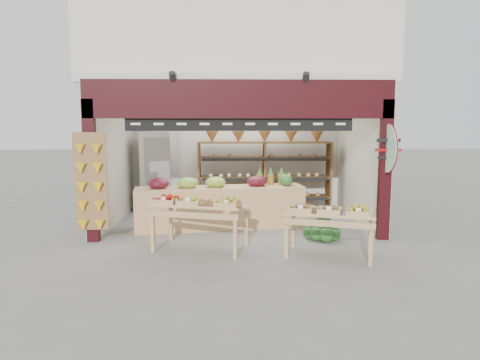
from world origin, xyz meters
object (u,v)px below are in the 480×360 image
refrigerator (160,172)px  display_table_left (195,205)px  back_shelving (264,163)px  watermelon_pile (322,230)px  mid_counter (220,206)px  cardboard_stack (188,208)px  display_table_right (330,213)px

refrigerator → display_table_left: refrigerator is taller
back_shelving → watermelon_pile: (0.88, -2.75, -1.06)m
watermelon_pile → display_table_left: bearing=-167.4°
watermelon_pile → mid_counter: bearing=153.4°
cardboard_stack → mid_counter: bearing=-51.7°
back_shelving → display_table_left: (-1.49, -3.28, -0.45)m
back_shelving → watermelon_pile: size_ratio=4.82×
refrigerator → display_table_right: bearing=-38.1°
refrigerator → display_table_right: refrigerator is taller
display_table_left → watermelon_pile: (2.37, 0.53, -0.61)m
refrigerator → cardboard_stack: (0.79, -0.92, -0.76)m
mid_counter → display_table_left: 1.60m
mid_counter → display_table_left: mid_counter is taller
back_shelving → watermelon_pile: bearing=-72.3°
refrigerator → mid_counter: refrigerator is taller
back_shelving → display_table_right: (0.77, -3.78, -0.51)m
cardboard_stack → watermelon_pile: bearing=-35.5°
display_table_right → watermelon_pile: 1.17m
back_shelving → refrigerator: size_ratio=1.66×
display_table_right → watermelon_pile: display_table_right is taller
display_table_right → watermelon_pile: bearing=84.3°
back_shelving → display_table_left: bearing=-114.5°
mid_counter → display_table_left: bearing=-104.7°
refrigerator → display_table_right: 5.18m
cardboard_stack → display_table_right: display_table_right is taller
cardboard_stack → watermelon_pile: cardboard_stack is taller
cardboard_stack → display_table_left: bearing=-81.9°
mid_counter → watermelon_pile: mid_counter is taller
cardboard_stack → mid_counter: mid_counter is taller
display_table_left → watermelon_pile: 2.50m
watermelon_pile → back_shelving: bearing=107.7°
cardboard_stack → watermelon_pile: 3.34m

